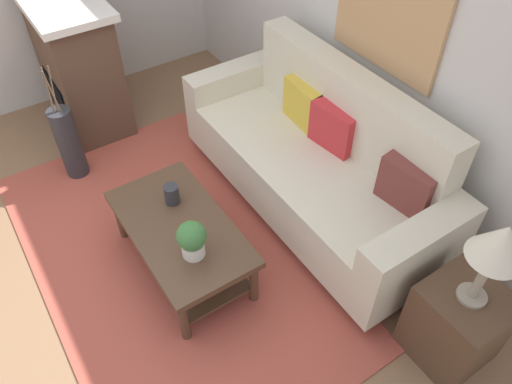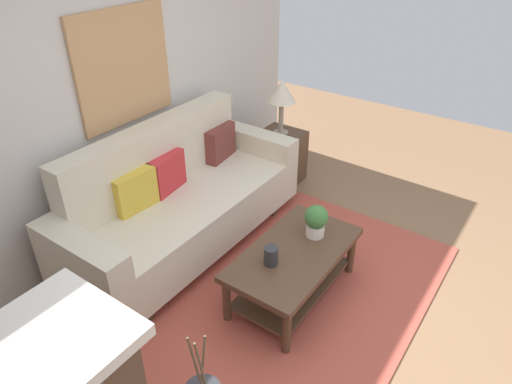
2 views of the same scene
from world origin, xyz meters
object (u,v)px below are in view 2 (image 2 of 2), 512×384
at_px(couch, 181,203).
at_px(throw_pillow_mustard, 135,191).
at_px(throw_pillow_maroon, 220,143).
at_px(coffee_table, 293,263).
at_px(framed_painting, 124,67).
at_px(side_table, 280,157).
at_px(tabletop_vase, 271,256).
at_px(table_lamp, 282,93).
at_px(throw_pillow_crimson, 167,173).
at_px(potted_plant_tabletop, 316,220).

height_order(couch, throw_pillow_mustard, couch).
bearing_deg(throw_pillow_mustard, throw_pillow_maroon, 0.00).
relative_size(coffee_table, framed_painting, 1.23).
bearing_deg(throw_pillow_mustard, framed_painting, 44.09).
distance_m(throw_pillow_maroon, side_table, 0.85).
distance_m(couch, tabletop_vase, 1.08).
distance_m(throw_pillow_maroon, table_lamp, 0.82).
distance_m(tabletop_vase, table_lamp, 1.96).
height_order(throw_pillow_maroon, framed_painting, framed_painting).
bearing_deg(throw_pillow_maroon, tabletop_vase, -127.62).
height_order(couch, framed_painting, framed_painting).
height_order(throw_pillow_crimson, tabletop_vase, throw_pillow_crimson).
relative_size(coffee_table, potted_plant_tabletop, 4.20).
bearing_deg(coffee_table, table_lamp, 35.94).
relative_size(throw_pillow_crimson, potted_plant_tabletop, 1.37).
xyz_separation_m(couch, side_table, (1.43, -0.09, -0.15)).
height_order(throw_pillow_mustard, coffee_table, throw_pillow_mustard).
bearing_deg(coffee_table, side_table, 35.94).
bearing_deg(potted_plant_tabletop, throw_pillow_crimson, 101.51).
bearing_deg(framed_painting, table_lamp, -21.31).
distance_m(coffee_table, tabletop_vase, 0.29).
distance_m(throw_pillow_maroon, tabletop_vase, 1.51).
bearing_deg(table_lamp, framed_painting, 158.69).
height_order(couch, tabletop_vase, couch).
xyz_separation_m(couch, framed_painting, (0.00, 0.47, 1.08)).
xyz_separation_m(throw_pillow_crimson, throw_pillow_maroon, (0.70, 0.00, 0.00)).
relative_size(throw_pillow_mustard, tabletop_vase, 2.57).
bearing_deg(potted_plant_tabletop, framed_painting, 99.13).
xyz_separation_m(coffee_table, potted_plant_tabletop, (0.26, -0.03, 0.26)).
height_order(throw_pillow_mustard, tabletop_vase, throw_pillow_mustard).
relative_size(coffee_table, side_table, 1.96).
xyz_separation_m(throw_pillow_maroon, table_lamp, (0.72, -0.22, 0.31)).
bearing_deg(throw_pillow_crimson, throw_pillow_maroon, 0.00).
xyz_separation_m(tabletop_vase, framed_painting, (0.21, 1.52, 1.01)).
relative_size(tabletop_vase, side_table, 0.25).
height_order(throw_pillow_crimson, coffee_table, throw_pillow_crimson).
relative_size(couch, throw_pillow_mustard, 6.26).
relative_size(throw_pillow_mustard, framed_painting, 0.40).
bearing_deg(side_table, framed_painting, 158.69).
height_order(throw_pillow_crimson, side_table, throw_pillow_crimson).
relative_size(throw_pillow_mustard, table_lamp, 0.63).
bearing_deg(tabletop_vase, couch, 78.86).
relative_size(throw_pillow_maroon, tabletop_vase, 2.57).
distance_m(throw_pillow_mustard, throw_pillow_crimson, 0.35).
height_order(throw_pillow_mustard, potted_plant_tabletop, throw_pillow_mustard).
relative_size(throw_pillow_crimson, table_lamp, 0.63).
relative_size(throw_pillow_mustard, throw_pillow_maroon, 1.00).
height_order(throw_pillow_mustard, throw_pillow_maroon, same).
distance_m(throw_pillow_crimson, side_table, 1.50).
distance_m(tabletop_vase, potted_plant_tabletop, 0.48).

